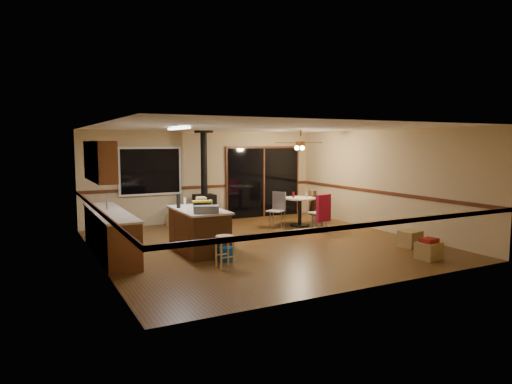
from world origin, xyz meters
TOP-DOWN VIEW (x-y plane):
  - floor at (0.00, 0.00)m, footprint 7.00×7.00m
  - ceiling at (0.00, 0.00)m, footprint 7.00×7.00m
  - wall_back at (0.00, 3.50)m, footprint 7.00×0.00m
  - wall_front at (0.00, -3.50)m, footprint 7.00×0.00m
  - wall_left at (-3.50, 0.00)m, footprint 0.00×7.00m
  - wall_right at (3.50, 0.00)m, footprint 0.00×7.00m
  - chair_rail at (0.00, 0.00)m, footprint 7.00×7.00m
  - window at (-1.60, 3.45)m, footprint 1.72×0.10m
  - sliding_door at (1.90, 3.45)m, footprint 2.52×0.10m
  - lower_cabinets at (-3.20, 0.50)m, footprint 0.60×3.00m
  - countertop at (-3.20, 0.50)m, footprint 0.64×3.04m
  - upper_cabinets at (-3.33, 0.70)m, footprint 0.35×2.00m
  - kitchen_island at (-1.50, 0.00)m, footprint 0.88×1.68m
  - wood_stove at (-0.20, 3.05)m, footprint 0.55×0.50m
  - ceiling_fan at (1.99, 1.53)m, footprint 0.24×0.24m
  - fluorescent_strip at (-1.80, 0.30)m, footprint 0.10×1.20m
  - toolbox_grey at (-1.56, -0.61)m, footprint 0.55×0.44m
  - toolbox_black at (-1.57, -0.39)m, footprint 0.37×0.26m
  - toolbox_yellow_lid at (-1.57, -0.39)m, footprint 0.43×0.29m
  - box_on_island at (-1.24, 0.52)m, footprint 0.23×0.29m
  - bottle_dark at (-1.82, 0.33)m, footprint 0.10×0.10m
  - bottle_pink at (-1.29, -0.15)m, footprint 0.08×0.08m
  - bottle_white at (-1.55, 0.71)m, footprint 0.07×0.07m
  - bar_stool at (-1.52, -1.39)m, footprint 0.38×0.38m
  - blue_bucket at (-1.29, -0.95)m, footprint 0.38×0.38m
  - dining_table at (1.99, 1.53)m, footprint 0.85×0.85m
  - glass_red at (1.84, 1.63)m, footprint 0.08×0.08m
  - glass_cream at (2.17, 1.48)m, footprint 0.07×0.07m
  - chair_left at (1.38, 1.69)m, footprint 0.55×0.55m
  - chair_near at (2.12, 0.65)m, footprint 0.49×0.52m
  - chair_right at (2.52, 1.64)m, footprint 0.57×0.55m
  - box_under_window at (-1.00, 3.10)m, footprint 0.55×0.50m
  - box_corner_a at (2.25, -2.67)m, footprint 0.49×0.43m
  - box_corner_b at (2.75, -1.72)m, footprint 0.49×0.44m
  - box_small_red at (2.25, -2.67)m, footprint 0.34×0.30m

SIDE VIEW (x-z plane):
  - floor at x=0.00m, z-range 0.00..0.00m
  - blue_bucket at x=-1.29m, z-range 0.00..0.27m
  - box_corner_a at x=2.25m, z-range 0.00..0.33m
  - box_under_window at x=-1.00m, z-range 0.00..0.35m
  - box_corner_b at x=2.75m, z-range 0.00..0.35m
  - bar_stool at x=-1.52m, z-range 0.00..0.59m
  - box_small_red at x=2.25m, z-range 0.33..0.42m
  - lower_cabinets at x=-3.20m, z-range 0.00..0.86m
  - kitchen_island at x=-1.50m, z-range 0.00..0.90m
  - dining_table at x=1.99m, z-range 0.14..0.92m
  - chair_left at x=1.38m, z-range 0.33..0.85m
  - chair_near at x=2.12m, z-range 0.25..0.95m
  - chair_right at x=2.52m, z-range 0.25..0.95m
  - wood_stove at x=-0.20m, z-range -0.53..1.99m
  - glass_cream at x=2.17m, z-range 0.78..0.91m
  - glass_red at x=1.84m, z-range 0.78..0.94m
  - countertop at x=-3.20m, z-range 0.86..0.90m
  - toolbox_grey at x=-1.56m, z-range 0.90..1.05m
  - bottle_white at x=-1.55m, z-range 0.90..1.06m
  - box_on_island at x=-1.24m, z-range 0.90..1.08m
  - toolbox_black at x=-1.57m, z-range 0.90..1.09m
  - chair_rail at x=0.00m, z-range 0.96..1.04m
  - bottle_pink at x=-1.29m, z-range 0.90..1.10m
  - bottle_dark at x=-1.82m, z-range 0.90..1.20m
  - sliding_door at x=1.90m, z-range 0.00..2.10m
  - toolbox_yellow_lid at x=-1.57m, z-range 1.09..1.12m
  - wall_back at x=0.00m, z-range -2.20..4.80m
  - wall_front at x=0.00m, z-range -2.20..4.80m
  - wall_left at x=-3.50m, z-range -2.20..4.80m
  - wall_right at x=3.50m, z-range -2.20..4.80m
  - window at x=-1.60m, z-range 0.84..2.16m
  - upper_cabinets at x=-3.33m, z-range 1.50..2.30m
  - ceiling_fan at x=1.99m, z-range 1.94..2.49m
  - fluorescent_strip at x=-1.80m, z-range 2.54..2.58m
  - ceiling at x=0.00m, z-range 2.60..2.60m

